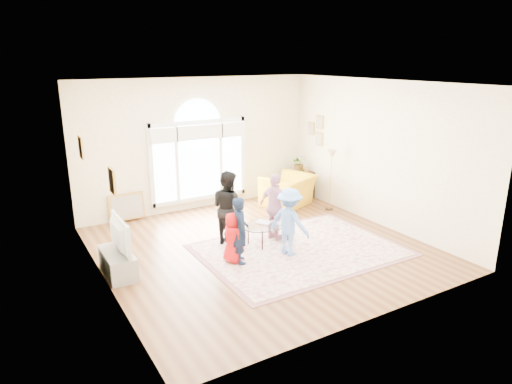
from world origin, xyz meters
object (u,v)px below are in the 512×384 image
coffee_table (268,224)px  area_rug (300,250)px  tv_console (118,263)px  television (116,236)px  armchair (288,191)px

coffee_table → area_rug: bearing=-74.1°
area_rug → tv_console: 3.44m
television → armchair: 5.03m
area_rug → coffee_table: (-0.34, 0.64, 0.39)m
armchair → tv_console: bearing=-1.5°
coffee_table → armchair: 2.53m
coffee_table → armchair: (1.74, 1.83, -0.01)m
television → armchair: (4.73, 1.68, -0.33)m
tv_console → coffee_table: size_ratio=0.79×
tv_console → coffee_table: bearing=-2.9°
area_rug → coffee_table: coffee_table is taller
tv_console → armchair: 5.03m
tv_console → armchair: (4.74, 1.68, 0.18)m
area_rug → coffee_table: size_ratio=2.85×
coffee_table → armchair: size_ratio=1.05×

